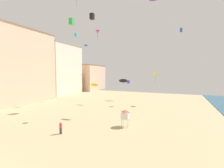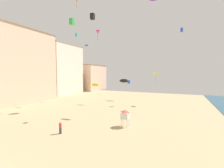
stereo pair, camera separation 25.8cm
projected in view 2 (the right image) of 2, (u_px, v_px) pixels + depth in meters
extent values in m
cube|color=beige|center=(3.00, 67.00, 42.73)|extent=(17.60, 20.93, 19.54)
cube|color=#89715E|center=(2.00, 30.00, 42.06)|extent=(17.95, 21.35, 0.30)
cube|color=silver|center=(59.00, 70.00, 62.15)|extent=(12.44, 15.29, 18.83)
cube|color=gray|center=(58.00, 46.00, 61.51)|extent=(12.69, 15.60, 0.30)
cube|color=beige|center=(84.00, 78.00, 78.38)|extent=(17.37, 15.34, 11.82)
cube|color=#89715E|center=(84.00, 66.00, 77.97)|extent=(17.72, 15.65, 0.30)
cube|color=#383D4C|center=(60.00, 131.00, 20.67)|extent=(0.28, 0.18, 0.80)
cylinder|color=red|center=(60.00, 126.00, 20.63)|extent=(0.34, 0.34, 0.60)
sphere|color=tan|center=(60.00, 122.00, 20.60)|extent=(0.24, 0.24, 0.24)
cylinder|color=white|center=(121.00, 123.00, 23.20)|extent=(0.10, 0.10, 1.20)
cylinder|color=white|center=(127.00, 124.00, 22.83)|extent=(0.10, 0.10, 1.20)
cylinder|color=white|center=(123.00, 121.00, 24.02)|extent=(0.10, 0.10, 1.20)
cylinder|color=white|center=(129.00, 122.00, 23.65)|extent=(0.10, 0.10, 1.20)
cube|color=white|center=(125.00, 115.00, 23.35)|extent=(1.10, 1.10, 1.00)
pyramid|color=#D14C3D|center=(125.00, 111.00, 23.31)|extent=(1.10, 1.10, 0.35)
cone|color=#DB3D9E|center=(98.00, 32.00, 28.56)|extent=(0.78, 0.78, 0.64)
cylinder|color=#992A6E|center=(98.00, 37.00, 28.62)|extent=(0.04, 0.04, 1.13)
cube|color=black|center=(92.00, 16.00, 35.22)|extent=(0.84, 0.84, 1.33)
cube|color=blue|center=(129.00, 82.00, 38.75)|extent=(0.53, 0.53, 0.84)
ellipsoid|color=black|center=(124.00, 81.00, 46.71)|extent=(2.81, 0.78, 1.09)
cube|color=blue|center=(182.00, 30.00, 32.94)|extent=(0.51, 0.51, 0.80)
cube|color=green|center=(72.00, 22.00, 34.34)|extent=(0.88, 0.88, 1.38)
ellipsoid|color=blue|center=(87.00, 45.00, 46.50)|extent=(1.29, 0.36, 0.50)
cube|color=#2DB7CC|center=(77.00, 35.00, 40.45)|extent=(0.55, 0.55, 0.87)
cone|color=orange|center=(77.00, 0.00, 30.93)|extent=(0.85, 0.85, 0.69)
cylinder|color=#A75C15|center=(77.00, 5.00, 30.99)|extent=(0.05, 0.05, 1.23)
cone|color=yellow|center=(156.00, 74.00, 39.46)|extent=(1.18, 1.18, 0.97)
cylinder|color=#A49220|center=(156.00, 80.00, 39.55)|extent=(0.06, 0.06, 1.72)
ellipsoid|color=yellow|center=(95.00, 85.00, 40.59)|extent=(2.23, 0.62, 0.87)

